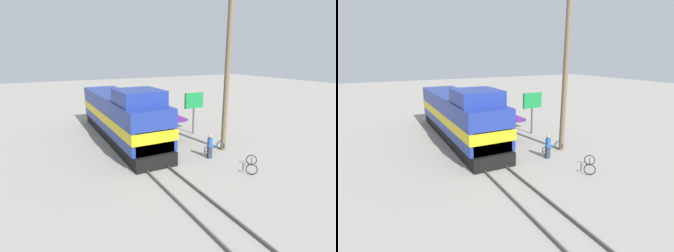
{
  "view_description": "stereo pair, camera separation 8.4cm",
  "coord_description": "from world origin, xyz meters",
  "views": [
    {
      "loc": [
        -6.13,
        -15.0,
        6.7
      ],
      "look_at": [
        1.2,
        -0.88,
        2.37
      ],
      "focal_mm": 28.0,
      "sensor_mm": 36.0,
      "label": 1
    },
    {
      "loc": [
        -6.05,
        -15.04,
        6.7
      ],
      "look_at": [
        1.2,
        -0.88,
        2.37
      ],
      "focal_mm": 28.0,
      "sensor_mm": 36.0,
      "label": 2
    }
  ],
  "objects": [
    {
      "name": "vendor_umbrella",
      "position": [
        3.86,
        2.81,
        1.9
      ],
      "size": [
        1.96,
        1.96,
        2.12
      ],
      "color": "#4C4C4C",
      "rests_on": "ground_plane"
    },
    {
      "name": "bicycle",
      "position": [
        4.84,
        -1.01,
        0.34
      ],
      "size": [
        1.78,
        1.17,
        0.66
      ],
      "rotation": [
        0.0,
        0.0,
        -1.23
      ],
      "color": "black",
      "rests_on": "ground_plane"
    },
    {
      "name": "billboard_sign",
      "position": [
        6.03,
        3.6,
        2.68
      ],
      "size": [
        1.84,
        0.12,
        3.61
      ],
      "color": "#595959",
      "rests_on": "ground_plane"
    },
    {
      "name": "bicycle_spare",
      "position": [
        5.06,
        -4.37,
        0.34
      ],
      "size": [
        1.54,
        1.56,
        0.66
      ],
      "rotation": [
        0.0,
        0.0,
        2.37
      ],
      "color": "black",
      "rests_on": "ground_plane"
    },
    {
      "name": "person_bystander",
      "position": [
        3.91,
        -1.71,
        0.88
      ],
      "size": [
        0.34,
        0.34,
        1.63
      ],
      "color": "#2D3347",
      "rests_on": "ground_plane"
    },
    {
      "name": "rail_near",
      "position": [
        -0.72,
        0.0,
        0.07
      ],
      "size": [
        0.08,
        32.43,
        0.15
      ],
      "primitive_type": "cube",
      "color": "#4C4742",
      "rests_on": "ground_plane"
    },
    {
      "name": "shrub_cluster",
      "position": [
        3.8,
        3.54,
        0.47
      ],
      "size": [
        0.94,
        0.94,
        0.94
      ],
      "primitive_type": "sphere",
      "color": "#388C38",
      "rests_on": "ground_plane"
    },
    {
      "name": "ground_plane",
      "position": [
        0.0,
        0.0,
        0.0
      ],
      "size": [
        120.0,
        120.0,
        0.0
      ],
      "primitive_type": "plane",
      "color": "gray"
    },
    {
      "name": "locomotive",
      "position": [
        0.0,
        4.88,
        1.92
      ],
      "size": [
        3.04,
        14.37,
        4.53
      ],
      "color": "black",
      "rests_on": "ground_plane"
    },
    {
      "name": "rail_far",
      "position": [
        0.72,
        0.0,
        0.07
      ],
      "size": [
        0.08,
        32.43,
        0.15
      ],
      "primitive_type": "cube",
      "color": "#4C4742",
      "rests_on": "ground_plane"
    },
    {
      "name": "utility_pole",
      "position": [
        5.76,
        -0.82,
        6.06
      ],
      "size": [
        1.8,
        0.37,
        11.98
      ],
      "color": "#726047",
      "rests_on": "ground_plane"
    }
  ]
}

